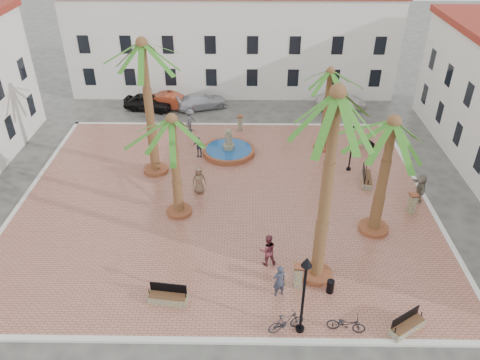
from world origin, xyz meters
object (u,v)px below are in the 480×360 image
at_px(palm_sw, 173,133).
at_px(bollard_n, 240,123).
at_px(pedestrian_fountain_a, 199,180).
at_px(pedestrian_north, 190,120).
at_px(bench_s, 168,298).
at_px(bench_se, 407,326).
at_px(bench_ne, 369,146).
at_px(fountain, 229,150).
at_px(palm_s, 335,115).
at_px(cyclist_a, 279,281).
at_px(pedestrian_east, 420,188).
at_px(palm_e, 391,138).
at_px(bicycle_a, 346,324).
at_px(car_black, 148,102).
at_px(pedestrian_fountain_b, 199,147).
at_px(car_silver, 202,101).
at_px(lamppost_s, 305,283).
at_px(car_white, 341,102).
at_px(palm_ne, 329,81).
at_px(bench_e, 366,179).
at_px(lamppost_e, 353,139).
at_px(litter_bin, 330,286).
at_px(bicycle_b, 286,322).
at_px(palm_nw, 143,59).
at_px(bollard_se, 298,276).
at_px(cyclist_b, 268,250).
at_px(bollard_e, 412,203).
at_px(car_red, 172,101).

height_order(palm_sw, bollard_n, palm_sw).
bearing_deg(pedestrian_fountain_a, pedestrian_north, 80.21).
relative_size(bench_s, bench_se, 1.08).
distance_m(bench_s, bench_ne, 20.40).
xyz_separation_m(fountain, palm_s, (4.99, -12.90, 8.85)).
distance_m(cyclist_a, pedestrian_east, 12.48).
bearing_deg(bench_s, pedestrian_east, 37.95).
distance_m(palm_e, bicycle_a, 9.72).
bearing_deg(cyclist_a, car_black, -85.57).
bearing_deg(pedestrian_fountain_a, pedestrian_fountain_b, 75.92).
height_order(pedestrian_fountain_a, car_silver, pedestrian_fountain_a).
distance_m(bench_s, lamppost_s, 7.00).
bearing_deg(car_white, palm_ne, 155.40).
xyz_separation_m(lamppost_s, pedestrian_north, (-7.06, 20.06, -2.01)).
relative_size(palm_ne, car_silver, 1.40).
relative_size(palm_e, pedestrian_east, 3.83).
bearing_deg(car_white, car_black, 86.50).
distance_m(bench_e, pedestrian_east, 3.58).
height_order(palm_sw, lamppost_s, palm_sw).
distance_m(bench_s, car_white, 26.55).
height_order(lamppost_e, car_silver, lamppost_e).
distance_m(litter_bin, pedestrian_fountain_b, 15.59).
height_order(bench_s, lamppost_e, lamppost_e).
distance_m(bench_ne, bicycle_b, 18.80).
xyz_separation_m(bench_ne, pedestrian_fountain_a, (-12.41, -6.11, 0.70)).
xyz_separation_m(cyclist_a, pedestrian_fountain_b, (-5.14, 13.74, -0.13)).
height_order(palm_nw, car_white, palm_nw).
distance_m(bench_s, bicycle_b, 5.83).
height_order(pedestrian_north, car_white, pedestrian_north).
xyz_separation_m(palm_ne, pedestrian_north, (-10.39, 2.78, -4.41)).
xyz_separation_m(bollard_se, pedestrian_north, (-7.19, 17.32, 0.24)).
height_order(cyclist_a, car_silver, cyclist_a).
relative_size(bicycle_a, cyclist_b, 0.92).
distance_m(pedestrian_fountain_b, pedestrian_east, 15.52).
xyz_separation_m(bollard_n, litter_bin, (4.73, -17.85, -0.30)).
relative_size(palm_sw, bollard_e, 4.87).
bearing_deg(palm_nw, cyclist_b, -51.18).
height_order(bench_ne, bollard_se, bollard_se).
bearing_deg(palm_e, fountain, 134.25).
distance_m(fountain, pedestrian_east, 13.72).
height_order(palm_nw, bollard_e, palm_nw).
height_order(litter_bin, car_black, car_black).
bearing_deg(car_red, fountain, -140.99).
height_order(lamppost_s, pedestrian_fountain_b, lamppost_s).
bearing_deg(bollard_se, car_black, 117.73).
bearing_deg(fountain, pedestrian_fountain_a, -108.39).
bearing_deg(pedestrian_north, litter_bin, -130.12).
bearing_deg(car_silver, pedestrian_fountain_a, 163.38).
bearing_deg(bollard_se, bench_e, 60.43).
height_order(litter_bin, pedestrian_fountain_b, pedestrian_fountain_b).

